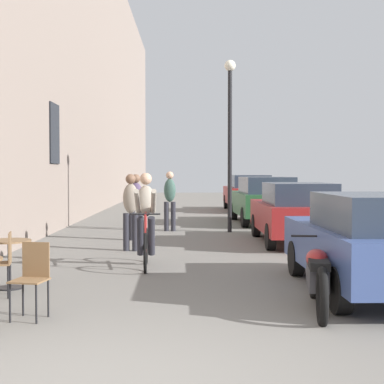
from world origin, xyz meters
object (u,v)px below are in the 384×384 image
Objects in this scene: cafe_chair_near_toward_street at (32,275)px; street_lamp at (230,123)px; pedestrian_far at (170,197)px; pedestrian_mid at (136,203)px; parked_car_nearest at (370,241)px; cafe_table_mid at (9,253)px; pedestrian_near at (131,208)px; parked_car_third at (264,199)px; parked_car_fourth at (248,192)px; cafe_chair_mid_toward_wall at (2,259)px; parked_car_second at (295,212)px; parked_motorcycle at (317,277)px; cyclist_on_bicycle at (146,222)px.

street_lamp is at bearing 72.84° from cafe_chair_near_toward_street.
pedestrian_far is 0.35× the size of street_lamp.
parked_car_nearest is at bearing -59.06° from pedestrian_mid.
cafe_table_mid is 4.38m from pedestrian_near.
parked_car_third is (3.85, 4.72, -0.13)m from pedestrian_mid.
parked_car_nearest is at bearing -80.67° from street_lamp.
pedestrian_mid is 0.41× the size of parked_car_nearest.
parked_car_fourth reaches higher than cafe_table_mid.
cafe_chair_mid_toward_wall is at bearing -114.15° from parked_car_third.
parked_car_fourth reaches higher than parked_car_second.
parked_car_fourth is at bearing 70.19° from pedestrian_mid.
parked_car_nearest is (3.90, -6.50, -0.20)m from pedestrian_mid.
pedestrian_mid is at bearing 91.75° from pedestrian_near.
parked_motorcycle is at bearing -93.23° from parked_car_fourth.
cafe_chair_near_toward_street is 0.20× the size of parked_car_third.
cafe_chair_mid_toward_wall is 0.51× the size of cyclist_on_bicycle.
pedestrian_far reaches higher than cafe_chair_near_toward_street.
parked_car_third is (4.38, 12.61, 0.29)m from cafe_chair_near_toward_street.
cafe_table_mid is at bearing 114.53° from cafe_chair_near_toward_street.
cyclist_on_bicycle is at bearing -134.34° from parked_car_second.
pedestrian_mid is 0.78× the size of parked_motorcycle.
pedestrian_near is 1.01× the size of pedestrian_mid.
cafe_chair_mid_toward_wall is at bearing -102.85° from pedestrian_far.
cafe_chair_near_toward_street reaches higher than parked_motorcycle.
pedestrian_far reaches higher than cyclist_on_bicycle.
parked_car_fourth is at bearing 89.71° from parked_car_nearest.
parked_car_fourth reaches higher than cafe_chair_mid_toward_wall.
street_lamp is (1.96, 6.06, 2.30)m from cyclist_on_bicycle.
cafe_chair_mid_toward_wall is 9.77m from street_lamp.
parked_car_second is (3.13, -2.94, -0.22)m from pedestrian_far.
pedestrian_near is 0.41× the size of parked_car_second.
parked_car_third is 2.09× the size of parked_motorcycle.
parked_car_nearest is 1.38m from parked_motorcycle.
cafe_chair_near_toward_street is at bearing -107.16° from street_lamp.
pedestrian_mid is at bearing 86.16° from cafe_chair_near_toward_street.
street_lamp is at bearing -115.88° from parked_car_third.
cyclist_on_bicycle is 0.44× the size of parked_car_nearest.
cafe_chair_near_toward_street is at bearing -162.63° from parked_car_nearest.
pedestrian_far is 9.97m from parked_motorcycle.
parked_car_third reaches higher than parked_car_second.
pedestrian_far is 0.43× the size of parked_car_nearest.
pedestrian_far is at bearing 75.84° from cafe_table_mid.
cafe_chair_near_toward_street is at bearing -105.86° from cyclist_on_bicycle.
cafe_chair_mid_toward_wall is 4.89m from pedestrian_near.
parked_car_third is (3.79, 6.71, -0.14)m from pedestrian_near.
street_lamp reaches higher than pedestrian_mid.
pedestrian_near is (-0.48, 2.12, 0.14)m from cyclist_on_bicycle.
cafe_chair_near_toward_street is 8.48m from parked_car_second.
cafe_chair_near_toward_street is 1.24× the size of cafe_table_mid.
pedestrian_far is at bearing 102.52° from parked_motorcycle.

